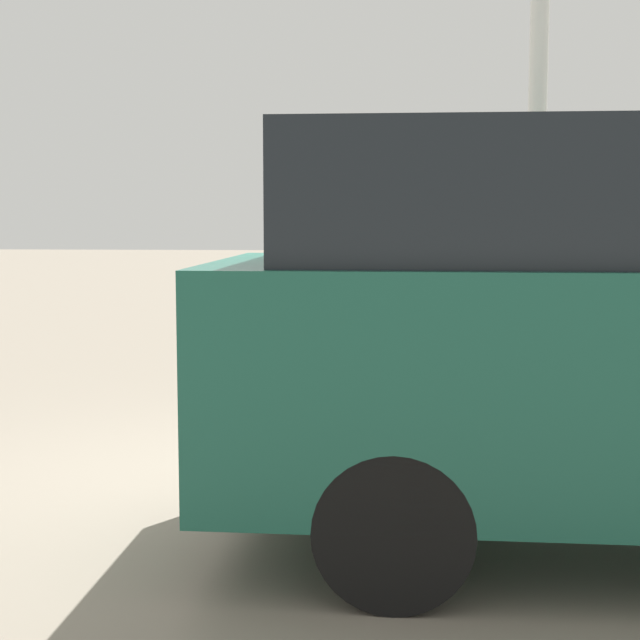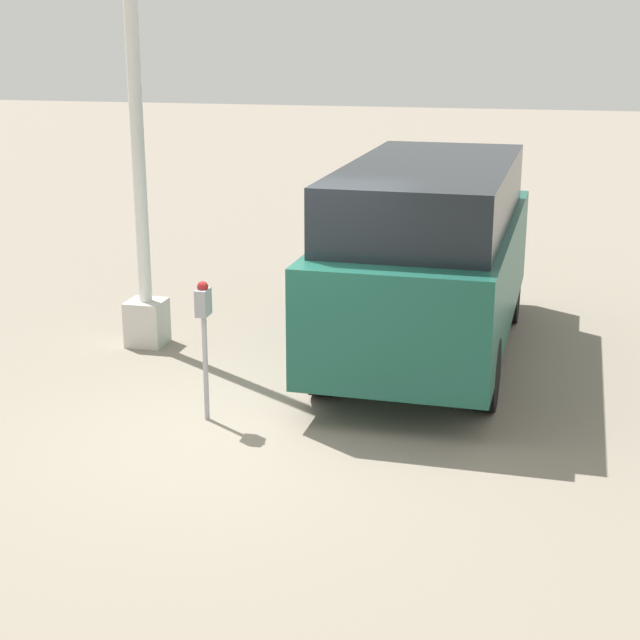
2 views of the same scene
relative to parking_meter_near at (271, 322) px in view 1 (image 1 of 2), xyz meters
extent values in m
plane|color=gray|center=(-0.14, -0.56, -1.04)|extent=(80.00, 80.00, 0.00)
cylinder|color=#9E9EA3|center=(0.00, 0.00, -0.50)|extent=(0.05, 0.05, 1.07)
cube|color=gray|center=(0.00, 0.00, 0.16)|extent=(0.20, 0.11, 0.26)
sphere|color=maroon|center=(0.00, 0.00, 0.31)|extent=(0.11, 0.11, 0.11)
cube|color=beige|center=(2.10, 1.52, -0.76)|extent=(0.44, 0.44, 0.55)
cylinder|color=silver|center=(2.10, 1.52, 1.92)|extent=(0.16, 0.16, 4.81)
cylinder|color=black|center=(0.94, -0.96, -0.66)|extent=(0.76, 0.25, 0.75)
cylinder|color=black|center=(0.90, -2.65, -0.66)|extent=(0.76, 0.25, 0.75)
camera|label=1|loc=(0.88, -7.06, 0.81)|focal=55.00mm
camera|label=2|loc=(-8.48, -3.16, 2.67)|focal=55.00mm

